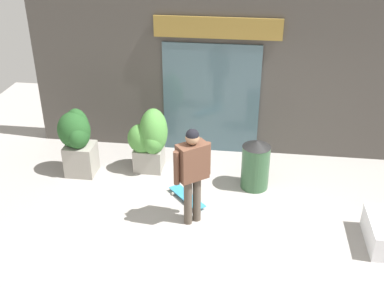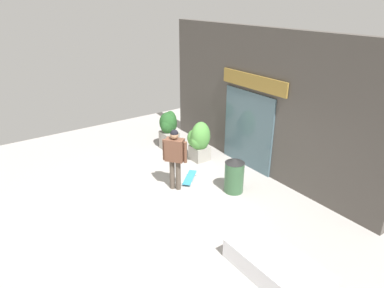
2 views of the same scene
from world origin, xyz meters
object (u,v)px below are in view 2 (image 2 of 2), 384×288
(planter_box_left, at_px, (199,141))
(trash_bin, at_px, (234,175))
(skateboard, at_px, (190,178))
(planter_box_right, at_px, (169,127))
(skateboarder, at_px, (175,154))

(planter_box_left, xyz_separation_m, trash_bin, (1.93, -0.32, -0.19))
(skateboard, distance_m, planter_box_right, 2.30)
(planter_box_left, height_order, trash_bin, planter_box_left)
(skateboard, xyz_separation_m, trash_bin, (1.13, 0.58, 0.40))
(skateboard, relative_size, planter_box_left, 0.61)
(planter_box_right, bearing_deg, skateboarder, -28.32)
(skateboard, bearing_deg, trash_bin, -104.60)
(skateboard, bearing_deg, planter_box_right, 30.78)
(skateboard, xyz_separation_m, planter_box_right, (-2.10, 0.66, 0.66))
(skateboard, distance_m, planter_box_left, 1.34)
(trash_bin, bearing_deg, skateboarder, -129.97)
(planter_box_left, relative_size, trash_bin, 1.35)
(skateboarder, bearing_deg, planter_box_right, 23.31)
(trash_bin, bearing_deg, skateboard, -152.76)
(planter_box_right, bearing_deg, planter_box_left, 10.49)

